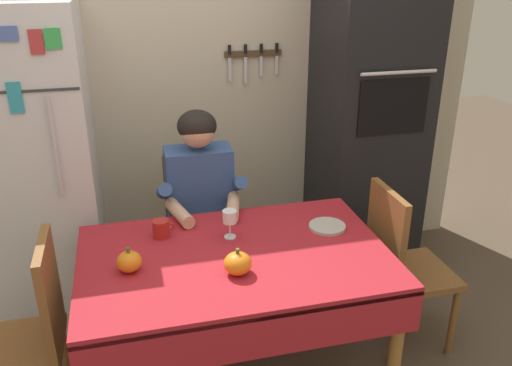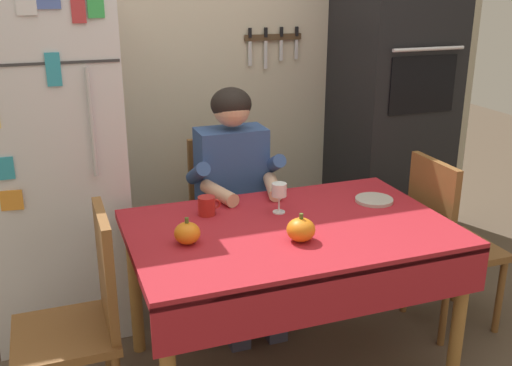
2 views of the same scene
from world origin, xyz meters
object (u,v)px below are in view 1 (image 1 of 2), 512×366
at_px(chair_behind_person, 198,224).
at_px(pumpkin_large, 238,263).
at_px(refrigerator, 32,172).
at_px(pumpkin_medium, 129,262).
at_px(chair_left_side, 31,333).
at_px(coffee_mug, 161,229).
at_px(dining_table, 236,272).
at_px(serving_tray, 327,226).
at_px(seated_person, 202,203).
at_px(wine_glass, 230,218).
at_px(chair_right_side, 400,262).
at_px(wall_oven, 368,118).

relative_size(chair_behind_person, pumpkin_large, 7.74).
relative_size(refrigerator, pumpkin_medium, 15.96).
xyz_separation_m(chair_left_side, coffee_mug, (0.59, 0.29, 0.27)).
height_order(coffee_mug, pumpkin_large, pumpkin_large).
xyz_separation_m(dining_table, serving_tray, (0.50, 0.16, 0.09)).
relative_size(dining_table, chair_left_side, 1.51).
xyz_separation_m(seated_person, wine_glass, (0.07, -0.42, 0.11)).
relative_size(refrigerator, coffee_mug, 16.86).
height_order(chair_right_side, coffee_mug, chair_right_side).
height_order(dining_table, pumpkin_large, pumpkin_large).
height_order(refrigerator, chair_right_side, refrigerator).
xyz_separation_m(chair_behind_person, chair_right_side, (0.96, -0.69, 0.00)).
bearing_deg(pumpkin_large, chair_right_side, 14.74).
bearing_deg(serving_tray, refrigerator, 153.35).
bearing_deg(chair_right_side, chair_left_side, -175.90).
relative_size(seated_person, pumpkin_large, 10.37).
xyz_separation_m(wine_glass, serving_tray, (0.49, -0.02, -0.10)).
distance_m(seated_person, chair_right_side, 1.11).
xyz_separation_m(refrigerator, pumpkin_large, (0.93, -1.02, -0.11)).
xyz_separation_m(chair_behind_person, wine_glass, (0.07, -0.61, 0.33)).
height_order(chair_right_side, wine_glass, chair_right_side).
bearing_deg(wine_glass, pumpkin_medium, -158.98).
distance_m(chair_right_side, wine_glass, 0.95).
xyz_separation_m(wall_oven, wine_glass, (-1.04, -0.74, -0.21)).
xyz_separation_m(chair_right_side, chair_left_side, (-1.80, -0.13, 0.00)).
xyz_separation_m(chair_behind_person, serving_tray, (0.56, -0.64, 0.24)).
relative_size(wall_oven, pumpkin_large, 17.48).
bearing_deg(coffee_mug, pumpkin_medium, -120.24).
xyz_separation_m(chair_left_side, serving_tray, (1.40, 0.18, 0.24)).
bearing_deg(refrigerator, dining_table, -42.91).
height_order(chair_left_side, wine_glass, chair_left_side).
bearing_deg(pumpkin_medium, chair_behind_person, 63.05).
bearing_deg(chair_behind_person, chair_right_side, -35.54).
bearing_deg(serving_tray, chair_right_side, -7.18).
height_order(wall_oven, dining_table, wall_oven).
bearing_deg(coffee_mug, chair_left_side, -153.76).
height_order(chair_left_side, coffee_mug, chair_left_side).
xyz_separation_m(chair_behind_person, chair_left_side, (-0.84, -0.82, 0.00)).
bearing_deg(pumpkin_medium, wine_glass, 21.02).
xyz_separation_m(refrigerator, wall_oven, (2.00, 0.04, 0.15)).
height_order(wall_oven, chair_left_side, wall_oven).
bearing_deg(coffee_mug, seated_person, 53.72).
distance_m(wine_glass, pumpkin_medium, 0.51).
distance_m(coffee_mug, wine_glass, 0.34).
relative_size(refrigerator, serving_tray, 9.86).
distance_m(wall_oven, pumpkin_large, 1.53).
relative_size(dining_table, chair_behind_person, 1.51).
bearing_deg(dining_table, coffee_mug, 138.97).
relative_size(wall_oven, coffee_mug, 19.67).
height_order(chair_behind_person, pumpkin_medium, chair_behind_person).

